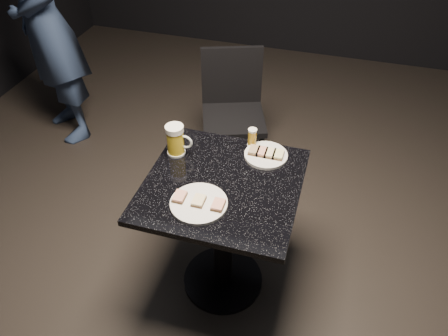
{
  "coord_description": "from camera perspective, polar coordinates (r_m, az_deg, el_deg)",
  "views": [
    {
      "loc": [
        0.42,
        -1.4,
        2.09
      ],
      "look_at": [
        0.0,
        0.02,
        0.82
      ],
      "focal_mm": 35.0,
      "sensor_mm": 36.0,
      "label": 1
    }
  ],
  "objects": [
    {
      "name": "chair",
      "position": [
        2.94,
        1.15,
        7.96
      ],
      "size": [
        0.52,
        0.52,
        0.87
      ],
      "color": "black",
      "rests_on": "floor"
    },
    {
      "name": "plate_small",
      "position": [
        2.13,
        5.5,
        1.69
      ],
      "size": [
        0.21,
        0.21,
        0.01
      ],
      "primitive_type": "cylinder",
      "color": "silver",
      "rests_on": "table"
    },
    {
      "name": "canapes_on_plate_small",
      "position": [
        2.12,
        5.52,
        2.03
      ],
      "size": [
        0.17,
        0.07,
        0.02
      ],
      "color": "#4C3521",
      "rests_on": "plate_small"
    },
    {
      "name": "plate_large",
      "position": [
        1.88,
        -3.31,
        -4.64
      ],
      "size": [
        0.25,
        0.25,
        0.01
      ],
      "primitive_type": "cylinder",
      "color": "silver",
      "rests_on": "table"
    },
    {
      "name": "patron",
      "position": [
        3.39,
        -22.39,
        17.31
      ],
      "size": [
        0.79,
        0.74,
        1.81
      ],
      "primitive_type": "imported",
      "rotation": [
        0.0,
        0.0,
        -0.63
      ],
      "color": "#20314E",
      "rests_on": "floor"
    },
    {
      "name": "beer_tumbler",
      "position": [
        2.17,
        3.71,
        3.99
      ],
      "size": [
        0.05,
        0.05,
        0.1
      ],
      "color": "silver",
      "rests_on": "table"
    },
    {
      "name": "beer_mug",
      "position": [
        2.11,
        -6.31,
        3.67
      ],
      "size": [
        0.13,
        0.09,
        0.16
      ],
      "color": "silver",
      "rests_on": "table"
    },
    {
      "name": "table",
      "position": [
        2.15,
        -0.15,
        -6.66
      ],
      "size": [
        0.7,
        0.7,
        0.75
      ],
      "color": "black",
      "rests_on": "floor"
    },
    {
      "name": "floor",
      "position": [
        2.55,
        -0.13,
        -14.44
      ],
      "size": [
        6.0,
        6.0,
        0.0
      ],
      "primitive_type": "plane",
      "color": "black",
      "rests_on": "ground"
    },
    {
      "name": "canapes_on_plate_large",
      "position": [
        1.86,
        -3.33,
        -4.28
      ],
      "size": [
        0.22,
        0.07,
        0.02
      ],
      "color": "#4C3521",
      "rests_on": "plate_large"
    }
  ]
}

